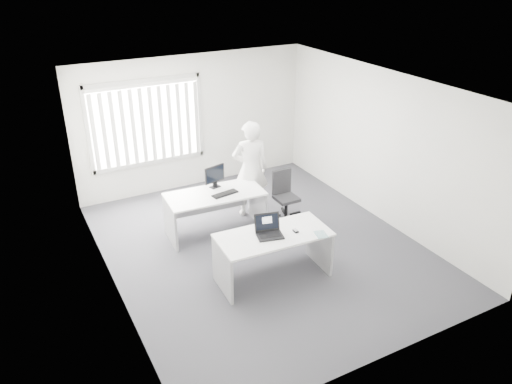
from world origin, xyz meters
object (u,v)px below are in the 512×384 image
office_chair (285,203)px  person (250,169)px  monitor (215,177)px  desk_near (273,246)px  desk_far (215,204)px  laptop (270,228)px

office_chair → person: 0.93m
person → monitor: bearing=23.2°
monitor → office_chair: bearing=-28.3°
office_chair → monitor: 1.51m
desk_near → desk_far: size_ratio=1.00×
desk_near → office_chair: size_ratio=1.88×
monitor → laptop: bearing=-103.9°
person → desk_near: bearing=87.1°
desk_near → monitor: bearing=96.0°
laptop → monitor: (-0.02, 1.98, 0.05)m
person → laptop: 2.22m
office_chair → laptop: bearing=-127.6°
desk_far → monitor: (0.11, 0.24, 0.43)m
office_chair → laptop: size_ratio=2.41×
desk_far → person: size_ratio=0.94×
person → monitor: person is taller
desk_far → office_chair: size_ratio=1.89×
desk_far → laptop: bearing=-82.2°
monitor → person: bearing=-6.6°
desk_near → laptop: bearing=-152.9°
desk_near → desk_far: (-0.21, 1.70, -0.00)m
desk_near → desk_far: 1.72m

